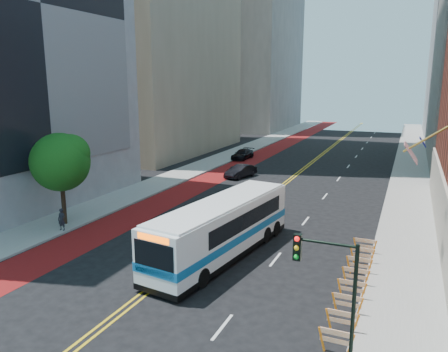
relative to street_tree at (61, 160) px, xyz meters
name	(u,v)px	position (x,y,z in m)	size (l,w,h in m)	color
ground	(152,287)	(11.24, -6.04, -4.91)	(160.00, 160.00, 0.00)	black
sidewalk_left	(200,167)	(-0.76, 23.96, -4.84)	(4.00, 140.00, 0.15)	gray
sidewalk_right	(410,184)	(23.24, 23.96, -4.84)	(4.00, 140.00, 0.15)	gray
bus_lane_paint	(229,170)	(3.14, 23.96, -4.91)	(3.60, 140.00, 0.01)	maroon
center_line_inner	(294,175)	(11.06, 23.96, -4.91)	(0.14, 140.00, 0.01)	gold
center_line_outer	(297,175)	(11.42, 23.96, -4.91)	(0.14, 140.00, 0.01)	gold
lane_dashes	(348,166)	(16.04, 31.96, -4.90)	(0.14, 98.20, 0.01)	silver
construction_barriers	(354,281)	(20.84, -2.62, -4.24)	(1.42, 10.91, 1.00)	orange
street_tree	(61,160)	(0.00, 0.00, 0.00)	(4.20, 4.20, 6.70)	black
traffic_signal	(328,280)	(20.66, -9.55, -1.19)	(2.21, 0.34, 5.07)	black
transit_bus	(223,227)	(12.93, -0.73, -3.11)	(4.45, 12.84, 3.46)	white
car_a	(235,171)	(5.23, 20.61, -4.28)	(1.50, 3.73, 1.27)	black
car_b	(241,171)	(5.92, 20.59, -4.21)	(1.47, 4.22, 1.39)	black
car_c	(243,154)	(1.94, 31.60, -4.24)	(1.87, 4.61, 1.34)	black
pedestrian	(62,219)	(0.84, -1.28, -3.98)	(0.57, 0.37, 1.56)	black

